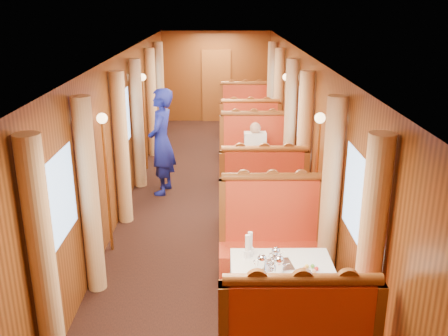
{
  "coord_description": "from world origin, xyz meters",
  "views": [
    {
      "loc": [
        0.12,
        -8.01,
        3.34
      ],
      "look_at": [
        0.17,
        -1.3,
        1.05
      ],
      "focal_mm": 40.0,
      "sensor_mm": 36.0,
      "label": 1
    }
  ],
  "objects_px": {
    "banquette_mid_fwd": "(262,201)",
    "steward": "(162,142)",
    "fruit_plate": "(310,270)",
    "rose_vase_far": "(247,106)",
    "banquette_far_fwd": "(249,139)",
    "rose_vase_mid": "(260,150)",
    "table_far": "(247,130)",
    "banquette_near_aft": "(272,247)",
    "teapot_right": "(279,266)",
    "table_near": "(281,296)",
    "teapot_left": "(262,264)",
    "banquette_mid_aft": "(254,160)",
    "tea_tray": "(276,265)",
    "teapot_back": "(276,256)",
    "table_mid": "(257,181)",
    "banquette_far_aft": "(245,118)",
    "passenger": "(255,148)"
  },
  "relations": [
    {
      "from": "table_mid",
      "to": "steward",
      "type": "distance_m",
      "value": 1.82
    },
    {
      "from": "tea_tray",
      "to": "banquette_mid_aft",
      "type": "bearing_deg",
      "value": 89.13
    },
    {
      "from": "banquette_mid_fwd",
      "to": "teapot_back",
      "type": "distance_m",
      "value": 2.44
    },
    {
      "from": "banquette_mid_fwd",
      "to": "steward",
      "type": "xyz_separation_m",
      "value": [
        -1.67,
        1.44,
        0.52
      ]
    },
    {
      "from": "fruit_plate",
      "to": "rose_vase_far",
      "type": "xyz_separation_m",
      "value": [
        -0.28,
        7.17,
        0.16
      ]
    },
    {
      "from": "banquette_far_fwd",
      "to": "rose_vase_mid",
      "type": "height_order",
      "value": "banquette_far_fwd"
    },
    {
      "from": "table_near",
      "to": "teapot_left",
      "type": "relative_size",
      "value": 6.74
    },
    {
      "from": "table_far",
      "to": "rose_vase_mid",
      "type": "height_order",
      "value": "rose_vase_mid"
    },
    {
      "from": "banquette_mid_fwd",
      "to": "teapot_right",
      "type": "relative_size",
      "value": 8.03
    },
    {
      "from": "tea_tray",
      "to": "rose_vase_far",
      "type": "relative_size",
      "value": 0.94
    },
    {
      "from": "tea_tray",
      "to": "rose_vase_far",
      "type": "height_order",
      "value": "rose_vase_far"
    },
    {
      "from": "table_far",
      "to": "banquette_near_aft",
      "type": "bearing_deg",
      "value": -90.0
    },
    {
      "from": "steward",
      "to": "fruit_plate",
      "type": "bearing_deg",
      "value": 34.08
    },
    {
      "from": "tea_tray",
      "to": "rose_vase_far",
      "type": "bearing_deg",
      "value": 89.56
    },
    {
      "from": "table_far",
      "to": "rose_vase_mid",
      "type": "distance_m",
      "value": 3.53
    },
    {
      "from": "banquette_near_aft",
      "to": "rose_vase_far",
      "type": "bearing_deg",
      "value": 90.13
    },
    {
      "from": "table_near",
      "to": "rose_vase_far",
      "type": "distance_m",
      "value": 7.05
    },
    {
      "from": "fruit_plate",
      "to": "rose_vase_far",
      "type": "height_order",
      "value": "rose_vase_far"
    },
    {
      "from": "table_mid",
      "to": "fruit_plate",
      "type": "height_order",
      "value": "fruit_plate"
    },
    {
      "from": "banquette_mid_fwd",
      "to": "banquette_near_aft",
      "type": "bearing_deg",
      "value": -90.0
    },
    {
      "from": "table_near",
      "to": "teapot_left",
      "type": "distance_m",
      "value": 0.5
    },
    {
      "from": "rose_vase_far",
      "to": "passenger",
      "type": "height_order",
      "value": "passenger"
    },
    {
      "from": "steward",
      "to": "passenger",
      "type": "height_order",
      "value": "steward"
    },
    {
      "from": "table_far",
      "to": "teapot_right",
      "type": "bearing_deg",
      "value": -90.42
    },
    {
      "from": "banquette_far_aft",
      "to": "steward",
      "type": "bearing_deg",
      "value": -112.23
    },
    {
      "from": "banquette_mid_fwd",
      "to": "tea_tray",
      "type": "xyz_separation_m",
      "value": [
        -0.07,
        -2.51,
        0.33
      ]
    },
    {
      "from": "banquette_mid_fwd",
      "to": "steward",
      "type": "bearing_deg",
      "value": 139.13
    },
    {
      "from": "banquette_far_aft",
      "to": "banquette_mid_fwd",
      "type": "bearing_deg",
      "value": -90.0
    },
    {
      "from": "rose_vase_far",
      "to": "passenger",
      "type": "relative_size",
      "value": 0.47
    },
    {
      "from": "banquette_mid_fwd",
      "to": "banquette_mid_aft",
      "type": "xyz_separation_m",
      "value": [
        0.0,
        2.03,
        0.0
      ]
    },
    {
      "from": "table_mid",
      "to": "banquette_mid_fwd",
      "type": "bearing_deg",
      "value": -90.0
    },
    {
      "from": "table_far",
      "to": "table_near",
      "type": "bearing_deg",
      "value": -90.0
    },
    {
      "from": "teapot_right",
      "to": "teapot_back",
      "type": "distance_m",
      "value": 0.21
    },
    {
      "from": "teapot_right",
      "to": "teapot_back",
      "type": "xyz_separation_m",
      "value": [
        -0.01,
        0.21,
        -0.01
      ]
    },
    {
      "from": "teapot_right",
      "to": "steward",
      "type": "distance_m",
      "value": 4.38
    },
    {
      "from": "tea_tray",
      "to": "steward",
      "type": "relative_size",
      "value": 0.18
    },
    {
      "from": "table_mid",
      "to": "teapot_right",
      "type": "relative_size",
      "value": 6.29
    },
    {
      "from": "banquette_mid_fwd",
      "to": "teapot_left",
      "type": "relative_size",
      "value": 8.6
    },
    {
      "from": "table_mid",
      "to": "steward",
      "type": "relative_size",
      "value": 0.56
    },
    {
      "from": "table_mid",
      "to": "fruit_plate",
      "type": "xyz_separation_m",
      "value": [
        0.27,
        -3.64,
        0.39
      ]
    },
    {
      "from": "table_mid",
      "to": "steward",
      "type": "bearing_deg",
      "value": 165.55
    },
    {
      "from": "teapot_back",
      "to": "rose_vase_far",
      "type": "relative_size",
      "value": 0.42
    },
    {
      "from": "rose_vase_far",
      "to": "teapot_right",
      "type": "bearing_deg",
      "value": -90.31
    },
    {
      "from": "table_near",
      "to": "banquette_mid_fwd",
      "type": "xyz_separation_m",
      "value": [
        0.0,
        2.49,
        0.05
      ]
    },
    {
      "from": "table_near",
      "to": "passenger",
      "type": "height_order",
      "value": "passenger"
    },
    {
      "from": "banquette_mid_fwd",
      "to": "steward",
      "type": "relative_size",
      "value": 0.71
    },
    {
      "from": "table_near",
      "to": "banquette_mid_aft",
      "type": "relative_size",
      "value": 0.78
    },
    {
      "from": "table_mid",
      "to": "teapot_back",
      "type": "bearing_deg",
      "value": -91.01
    },
    {
      "from": "banquette_near_aft",
      "to": "teapot_right",
      "type": "height_order",
      "value": "banquette_near_aft"
    },
    {
      "from": "banquette_far_fwd",
      "to": "steward",
      "type": "height_order",
      "value": "steward"
    }
  ]
}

